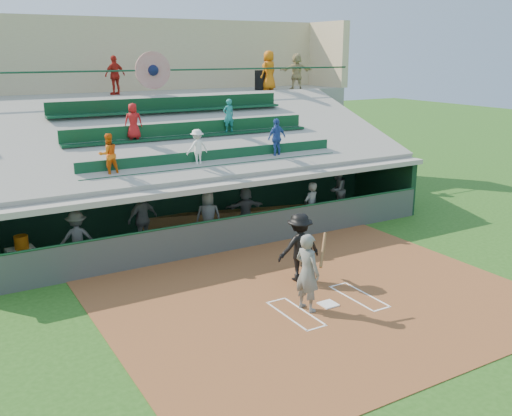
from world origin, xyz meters
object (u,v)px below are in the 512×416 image
batter_at_plate (307,272)px  water_cooler (21,242)px  home_plate (328,304)px  trash_bin (261,80)px  white_table (21,259)px  catcher (307,265)px

batter_at_plate → water_cooler: size_ratio=4.98×
home_plate → trash_bin: 14.65m
batter_at_plate → white_table: 8.70m
white_table → trash_bin: 14.19m
white_table → trash_bin: trash_bin is taller
home_plate → white_table: (-6.42, 6.52, 0.35)m
home_plate → catcher: (0.34, 1.42, 0.53)m
water_cooler → trash_bin: (11.90, 6.14, 4.12)m
white_table → batter_at_plate: bearing=-52.5°
white_table → water_cooler: size_ratio=1.93×
catcher → trash_bin: 13.12m
water_cooler → trash_bin: bearing=27.3°
home_plate → trash_bin: (5.52, 12.61, 5.01)m
water_cooler → trash_bin: trash_bin is taller
home_plate → white_table: 9.16m
batter_at_plate → catcher: bearing=54.2°
home_plate → white_table: white_table is taller
batter_at_plate → white_table: size_ratio=2.58×
catcher → home_plate: bearing=60.2°
home_plate → batter_at_plate: 1.19m
trash_bin → white_table: bearing=-153.0°
trash_bin → catcher: bearing=-114.9°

